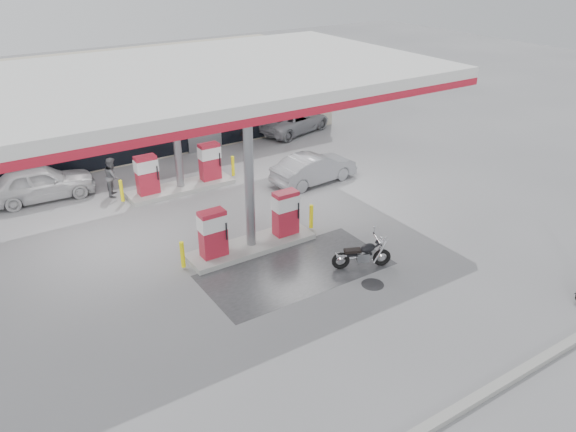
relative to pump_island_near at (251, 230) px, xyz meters
The scene contains 15 objects.
ground 2.12m from the pump_island_near, 90.00° to the right, with size 90.00×90.00×0.00m, color gray.
wet_patch 2.18m from the pump_island_near, 75.96° to the right, with size 6.00×3.00×0.00m, color #4C4C4F.
drain_cover 4.53m from the pump_island_near, 63.43° to the right, with size 0.70×0.70×0.01m, color #38383A.
kerb 9.02m from the pump_island_near, 90.00° to the right, with size 28.00×0.25×0.15m, color gray.
store_building 14.00m from the pump_island_near, 89.98° to the left, with size 22.00×8.22×4.00m.
canopy 5.46m from the pump_island_near, 90.00° to the left, with size 16.00×10.02×5.51m.
pump_island_near is the anchor object (origin of this frame).
pump_island_far 6.00m from the pump_island_near, 90.00° to the left, with size 5.14×1.30×1.78m.
parked_motorcycle 3.86m from the pump_island_near, 51.58° to the right, with size 1.84×1.08×1.00m.
sedan_white 9.66m from the pump_island_near, 121.91° to the left, with size 1.69×4.21×1.43m, color silver.
attendant 7.44m from the pump_island_near, 109.73° to the left, with size 0.79×0.61×1.62m, color #58595D.
hatchback_silver 6.31m from the pump_island_near, 34.76° to the left, with size 1.35×3.88×1.28m, color gray.
parked_car_left 12.82m from the pump_island_near, 110.56° to the left, with size 1.50×3.70×1.07m, color black.
parked_car_right 13.05m from the pump_island_near, 50.00° to the left, with size 2.05×4.45×1.24m, color #999BA1.
biker_walking 10.17m from the pump_island_near, 61.30° to the left, with size 1.01×0.42×1.73m, color black.
Camera 1 is at (-8.09, -12.74, 9.52)m, focal length 35.00 mm.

